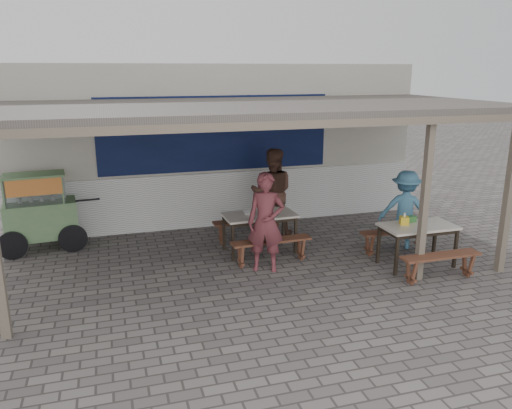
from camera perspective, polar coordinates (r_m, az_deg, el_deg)
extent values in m
plane|color=#66605C|center=(8.61, 1.32, -7.96)|extent=(60.00, 60.00, 0.00)
cube|color=beige|center=(11.51, -4.18, 7.00)|extent=(9.00, 1.20, 3.50)
cube|color=white|center=(11.13, -3.36, 0.69)|extent=(9.00, 0.10, 1.20)
cube|color=#10194E|center=(10.83, -4.54, 8.08)|extent=(5.00, 0.03, 1.60)
cube|color=#58504B|center=(8.89, -0.59, 11.11)|extent=(9.00, 4.20, 0.12)
cube|color=#706454|center=(6.96, 4.13, 9.10)|extent=(9.00, 0.12, 0.12)
cube|color=#706454|center=(9.33, 26.90, 0.93)|extent=(0.12, 0.12, 2.70)
cube|color=#706454|center=(8.43, 18.72, 0.41)|extent=(0.11, 0.11, 2.70)
cube|color=beige|center=(9.40, 0.40, -1.20)|extent=(1.39, 0.79, 0.04)
cube|color=black|center=(9.42, 0.40, -1.55)|extent=(1.28, 0.68, 0.06)
cube|color=black|center=(9.06, -2.66, -4.35)|extent=(0.05, 0.05, 0.71)
cube|color=black|center=(9.46, 4.55, -3.52)|extent=(0.05, 0.05, 0.71)
cube|color=black|center=(9.61, -3.69, -3.20)|extent=(0.05, 0.05, 0.71)
cube|color=black|center=(9.99, 3.16, -2.47)|extent=(0.05, 0.05, 0.71)
cube|color=brown|center=(8.91, 1.79, -4.16)|extent=(1.47, 0.34, 0.04)
cube|color=brown|center=(8.81, -1.76, -5.95)|extent=(0.06, 0.28, 0.41)
cube|color=brown|center=(9.20, 5.16, -5.08)|extent=(0.06, 0.28, 0.41)
cube|color=brown|center=(10.07, -0.84, -1.85)|extent=(1.47, 0.34, 0.04)
cube|color=brown|center=(9.99, -3.99, -3.40)|extent=(0.06, 0.28, 0.41)
cube|color=brown|center=(10.33, 2.22, -2.74)|extent=(0.06, 0.28, 0.41)
cube|color=beige|center=(9.18, 18.06, -2.38)|extent=(1.30, 0.71, 0.04)
cube|color=black|center=(9.20, 18.03, -2.73)|extent=(1.20, 0.61, 0.06)
cube|color=black|center=(8.75, 15.76, -5.64)|extent=(0.05, 0.05, 0.71)
cube|color=black|center=(9.42, 21.84, -4.70)|extent=(0.05, 0.05, 0.71)
cube|color=black|center=(9.22, 13.83, -4.44)|extent=(0.05, 0.05, 0.71)
cube|color=black|center=(9.85, 19.74, -3.64)|extent=(0.05, 0.05, 0.71)
cube|color=brown|center=(8.76, 20.40, -5.50)|extent=(1.40, 0.29, 0.04)
cube|color=brown|center=(8.54, 17.29, -7.40)|extent=(0.05, 0.28, 0.41)
cube|color=brown|center=(9.17, 23.02, -6.36)|extent=(0.05, 0.28, 0.41)
cube|color=brown|center=(9.80, 15.70, -2.93)|extent=(1.40, 0.29, 0.04)
cube|color=brown|center=(9.60, 12.83, -4.54)|extent=(0.05, 0.28, 0.41)
cube|color=brown|center=(10.17, 18.22, -3.81)|extent=(0.05, 0.28, 0.41)
cube|color=#6B875A|center=(10.39, -23.34, -1.51)|extent=(1.35, 0.79, 0.67)
cube|color=#6B875A|center=(10.49, -23.14, -3.36)|extent=(1.30, 0.75, 0.05)
cylinder|color=black|center=(10.17, -26.09, -4.25)|extent=(0.54, 0.10, 0.53)
cylinder|color=black|center=(10.14, -20.18, -3.68)|extent=(0.54, 0.10, 0.53)
cube|color=silver|center=(10.25, -23.95, 1.66)|extent=(1.10, 0.67, 0.52)
cube|color=#6B875A|center=(10.20, -24.11, 3.09)|extent=(1.14, 0.72, 0.04)
cube|color=#D84E32|center=(9.93, -24.03, 1.79)|extent=(0.95, 0.11, 0.31)
cylinder|color=black|center=(10.32, -19.28, 0.44)|extent=(0.67, 0.10, 0.04)
imported|color=brown|center=(8.50, 1.14, -2.05)|extent=(0.74, 0.62, 1.73)
imported|color=#4E3227|center=(10.34, 1.87, 1.40)|extent=(1.05, 0.91, 1.84)
imported|color=teal|center=(10.05, 16.69, -0.56)|extent=(1.14, 1.03, 1.53)
cube|color=yellow|center=(9.12, 16.57, -1.76)|extent=(0.18, 0.18, 0.14)
cube|color=#347634|center=(9.32, 17.33, -1.58)|extent=(0.17, 0.12, 0.11)
cylinder|color=silver|center=(9.66, 1.01, -0.40)|extent=(0.07, 0.07, 0.08)
imported|color=silver|center=(9.39, -0.96, -0.96)|extent=(0.20, 0.20, 0.05)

